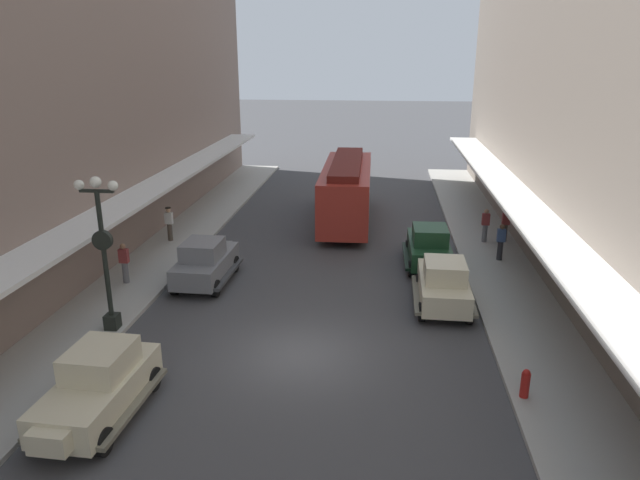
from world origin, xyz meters
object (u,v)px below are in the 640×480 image
object	(u,v)px
streetcar	(347,189)
pedestrian_4	(169,223)
parked_car_3	(98,384)
pedestrian_3	(501,242)
pedestrian_0	(124,263)
parked_car_2	(444,282)
parked_car_1	(205,261)
pedestrian_1	(485,225)
fire_hydrant	(525,383)
parked_car_0	(429,245)
pedestrian_2	(506,224)
lamp_post_with_clock	(104,248)

from	to	relation	value
streetcar	pedestrian_4	world-z (taller)	streetcar
parked_car_3	pedestrian_3	xyz separation A→B (m)	(12.29, 12.80, 0.05)
pedestrian_0	parked_car_2	bearing A→B (deg)	-2.85
parked_car_1	pedestrian_1	distance (m)	13.55
fire_hydrant	pedestrian_0	bearing A→B (deg)	154.78
streetcar	pedestrian_3	xyz separation A→B (m)	(7.19, -5.71, -0.91)
parked_car_2	fire_hydrant	xyz separation A→B (m)	(1.61, -5.99, -0.38)
parked_car_1	parked_car_2	world-z (taller)	same
parked_car_1	parked_car_0	bearing A→B (deg)	17.97
pedestrian_0	pedestrian_4	xyz separation A→B (m)	(-0.16, 5.46, 0.02)
pedestrian_4	parked_car_1	bearing A→B (deg)	-55.81
parked_car_3	streetcar	world-z (taller)	streetcar
parked_car_2	pedestrian_0	distance (m)	12.43
fire_hydrant	pedestrian_4	world-z (taller)	pedestrian_4
pedestrian_1	pedestrian_2	distance (m)	1.00
parked_car_2	streetcar	size ratio (longest dim) A/B	0.44
pedestrian_2	parked_car_2	bearing A→B (deg)	-115.44
parked_car_0	pedestrian_3	xyz separation A→B (m)	(3.17, 0.73, 0.05)
streetcar	lamp_post_with_clock	world-z (taller)	lamp_post_with_clock
pedestrian_3	pedestrian_2	bearing A→B (deg)	75.17
fire_hydrant	pedestrian_0	xyz separation A→B (m)	(-14.02, 6.61, 0.43)
parked_car_2	pedestrian_3	size ratio (longest dim) A/B	2.61
pedestrian_2	lamp_post_with_clock	bearing A→B (deg)	-143.34
pedestrian_2	parked_car_1	bearing A→B (deg)	-153.74
pedestrian_0	pedestrian_1	bearing A→B (deg)	24.64
lamp_post_with_clock	pedestrian_3	distance (m)	16.47
parked_car_3	lamp_post_with_clock	world-z (taller)	lamp_post_with_clock
parked_car_0	fire_hydrant	xyz separation A→B (m)	(1.84, -10.24, -0.38)
pedestrian_3	lamp_post_with_clock	bearing A→B (deg)	-149.52
pedestrian_2	pedestrian_4	size ratio (longest dim) A/B	1.00
pedestrian_1	pedestrian_4	world-z (taller)	pedestrian_4
parked_car_0	pedestrian_0	bearing A→B (deg)	-163.39
streetcar	pedestrian_1	xyz separation A→B (m)	(6.94, -3.15, -0.91)
parked_car_0	pedestrian_1	distance (m)	4.40
parked_car_3	pedestrian_0	distance (m)	8.98
streetcar	pedestrian_3	bearing A→B (deg)	-38.46
lamp_post_with_clock	pedestrian_0	distance (m)	4.59
parked_car_1	parked_car_2	xyz separation A→B (m)	(9.33, -1.30, 0.00)
parked_car_1	pedestrian_1	world-z (taller)	parked_car_1
fire_hydrant	pedestrian_1	xyz separation A→B (m)	(1.08, 13.53, 0.43)
parked_car_1	fire_hydrant	bearing A→B (deg)	-33.67
streetcar	pedestrian_4	bearing A→B (deg)	-151.02
pedestrian_0	streetcar	bearing A→B (deg)	50.97
parked_car_3	pedestrian_1	distance (m)	19.51
pedestrian_0	pedestrian_1	world-z (taller)	same
pedestrian_3	pedestrian_0	bearing A→B (deg)	-164.14
lamp_post_with_clock	pedestrian_4	world-z (taller)	lamp_post_with_clock
streetcar	pedestrian_3	size ratio (longest dim) A/B	5.88
lamp_post_with_clock	fire_hydrant	bearing A→B (deg)	-11.86
lamp_post_with_clock	pedestrian_1	size ratio (longest dim) A/B	3.15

